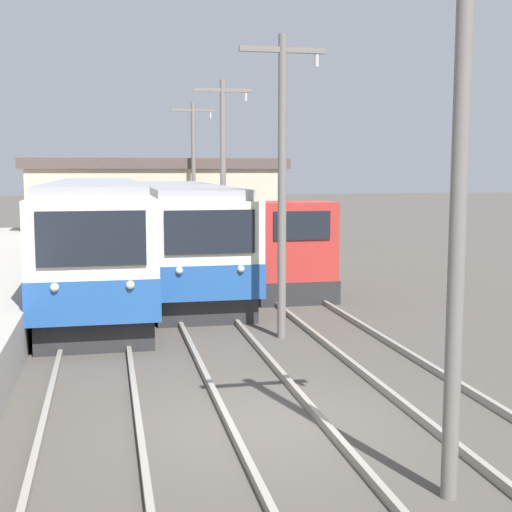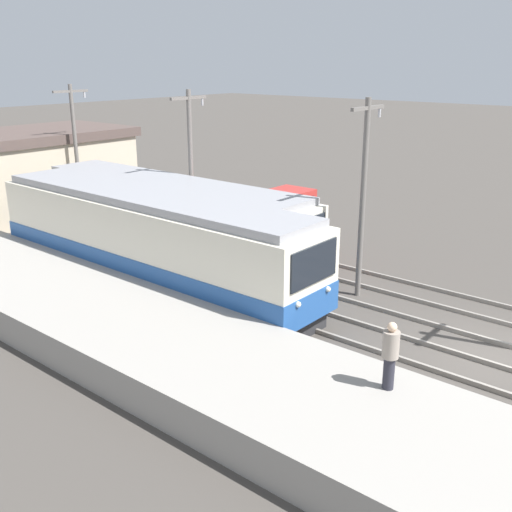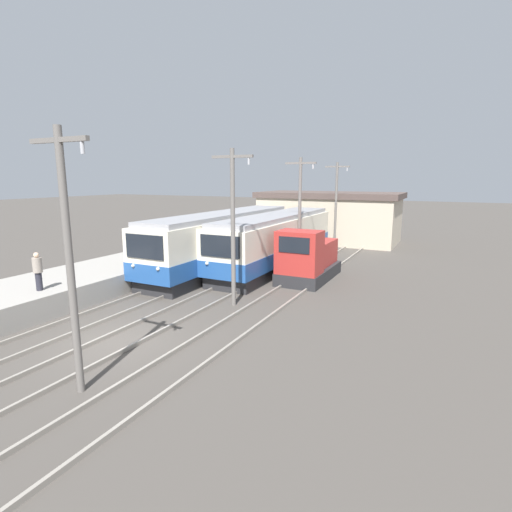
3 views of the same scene
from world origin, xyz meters
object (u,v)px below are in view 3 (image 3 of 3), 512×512
(shunting_locomotive, at_px, (308,259))
(catenary_mast_near, at_px, (69,254))
(person_on_platform, at_px, (38,270))
(catenary_mast_mid, at_px, (233,222))
(catenary_mast_far, at_px, (300,209))
(commuter_train_left, at_px, (224,243))
(catenary_mast_distant, at_px, (336,202))
(commuter_train_center, at_px, (276,243))

(shunting_locomotive, distance_m, catenary_mast_near, 14.64)
(person_on_platform, bearing_deg, catenary_mast_mid, 34.86)
(catenary_mast_far, bearing_deg, commuter_train_left, -154.14)
(catenary_mast_far, bearing_deg, shunting_locomotive, -59.59)
(catenary_mast_distant, bearing_deg, shunting_locomotive, -82.26)
(shunting_locomotive, relative_size, catenary_mast_far, 0.73)
(commuter_train_left, relative_size, shunting_locomotive, 2.89)
(catenary_mast_near, xyz_separation_m, person_on_platform, (-6.78, 3.71, -1.88))
(commuter_train_center, bearing_deg, shunting_locomotive, -37.82)
(commuter_train_center, height_order, catenary_mast_near, catenary_mast_near)
(commuter_train_center, relative_size, catenary_mast_near, 2.00)
(catenary_mast_distant, distance_m, person_on_platform, 22.71)
(catenary_mast_near, relative_size, catenary_mast_far, 1.00)
(shunting_locomotive, relative_size, catenary_mast_mid, 0.73)
(catenary_mast_near, bearing_deg, commuter_train_left, 106.24)
(shunting_locomotive, bearing_deg, catenary_mast_mid, -104.21)
(commuter_train_center, xyz_separation_m, catenary_mast_near, (1.51, -16.66, 2.20))
(catenary_mast_mid, bearing_deg, catenary_mast_near, -90.00)
(catenary_mast_far, xyz_separation_m, person_on_platform, (-6.78, -13.16, -1.88))
(catenary_mast_near, height_order, catenary_mast_mid, same)
(commuter_train_left, bearing_deg, shunting_locomotive, -4.48)
(catenary_mast_near, distance_m, catenary_mast_far, 16.87)
(commuter_train_left, relative_size, commuter_train_center, 1.05)
(catenary_mast_mid, xyz_separation_m, person_on_platform, (-6.78, -4.72, -1.88))
(catenary_mast_far, bearing_deg, person_on_platform, -117.27)
(catenary_mast_far, bearing_deg, catenary_mast_mid, -90.00)
(catenary_mast_far, bearing_deg, catenary_mast_distant, 90.00)
(shunting_locomotive, distance_m, catenary_mast_mid, 6.61)
(catenary_mast_near, distance_m, catenary_mast_distant, 25.31)
(commuter_train_left, distance_m, catenary_mast_mid, 7.96)
(catenary_mast_near, bearing_deg, person_on_platform, 151.31)
(catenary_mast_mid, xyz_separation_m, catenary_mast_far, (0.00, 8.44, 0.00))
(catenary_mast_distant, bearing_deg, catenary_mast_far, -90.00)
(catenary_mast_distant, relative_size, person_on_platform, 4.26)
(catenary_mast_near, distance_m, person_on_platform, 7.96)
(commuter_train_left, xyz_separation_m, catenary_mast_distant, (4.31, 10.52, 2.14))
(shunting_locomotive, height_order, catenary_mast_far, catenary_mast_far)
(person_on_platform, bearing_deg, catenary_mast_near, -28.69)
(shunting_locomotive, xyz_separation_m, catenary_mast_distant, (-1.49, 10.98, 2.61))
(catenary_mast_mid, relative_size, catenary_mast_far, 1.00)
(shunting_locomotive, bearing_deg, catenary_mast_near, -95.95)
(catenary_mast_distant, xyz_separation_m, person_on_platform, (-6.78, -21.60, -1.88))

